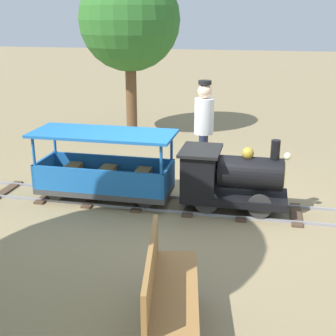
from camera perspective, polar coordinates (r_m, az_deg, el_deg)
ground_plane at (r=6.59m, az=-0.17°, el=-4.53°), size 60.00×60.00×0.00m
track at (r=6.58m, az=-0.21°, el=-4.39°), size 0.76×5.70×0.04m
locomotive at (r=6.30m, az=7.38°, el=-1.09°), size 0.72×1.45×0.99m
passenger_car at (r=6.68m, az=-7.78°, el=-0.50°), size 0.82×2.00×0.97m
conductor_person at (r=7.22m, az=4.43°, el=5.44°), size 0.30×0.30×1.62m
park_bench at (r=3.89m, az=-0.13°, el=-15.14°), size 1.35×0.62×0.82m
oak_tree_near at (r=10.29m, az=-4.75°, el=17.61°), size 2.15×2.15×3.53m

